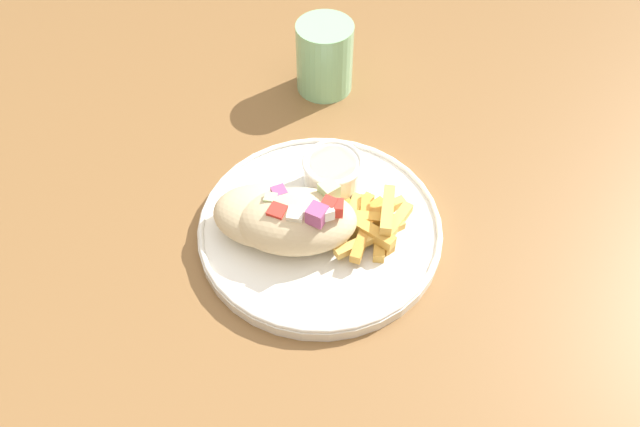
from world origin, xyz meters
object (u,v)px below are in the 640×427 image
at_px(water_glass, 325,60).
at_px(plate, 320,228).
at_px(sauce_ramekin, 333,172).
at_px(fries_pile, 366,222).
at_px(pita_sandwich_near, 297,221).
at_px(pita_sandwich_far, 267,215).

bearing_deg(water_glass, plate, -106.35).
xyz_separation_m(plate, sauce_ramekin, (0.03, 0.05, 0.03)).
relative_size(plate, water_glass, 2.80).
bearing_deg(fries_pile, pita_sandwich_near, 174.03).
bearing_deg(water_glass, pita_sandwich_near, -111.34).
height_order(sauce_ramekin, water_glass, water_glass).
bearing_deg(fries_pile, plate, 159.54).
bearing_deg(pita_sandwich_far, water_glass, 87.36).
bearing_deg(pita_sandwich_near, sauce_ramekin, 61.83).
distance_m(pita_sandwich_far, water_glass, 0.26).
xyz_separation_m(pita_sandwich_near, fries_pile, (0.07, -0.01, -0.02)).
xyz_separation_m(pita_sandwich_near, sauce_ramekin, (0.05, 0.06, -0.01)).
bearing_deg(pita_sandwich_far, pita_sandwich_near, -8.08).
relative_size(plate, sauce_ramekin, 3.90).
distance_m(pita_sandwich_far, sauce_ramekin, 0.09).
relative_size(plate, fries_pile, 2.64).
bearing_deg(pita_sandwich_far, fries_pile, 11.22).
distance_m(fries_pile, water_glass, 0.26).
bearing_deg(sauce_ramekin, water_glass, 77.44).
bearing_deg(pita_sandwich_far, sauce_ramekin, 52.10).
bearing_deg(plate, pita_sandwich_far, 169.99).
xyz_separation_m(plate, pita_sandwich_near, (-0.03, -0.01, 0.03)).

